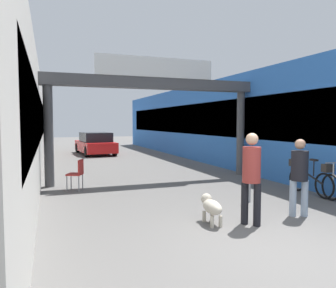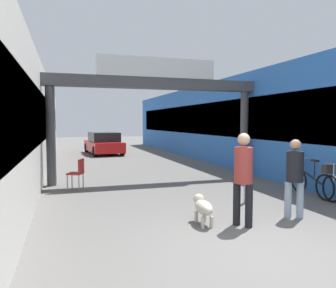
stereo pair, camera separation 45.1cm
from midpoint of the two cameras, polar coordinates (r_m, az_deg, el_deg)
ground_plane at (r=5.46m, az=17.56°, el=-17.31°), size 80.00×80.00×0.00m
storefront_left at (r=15.14m, az=-27.60°, el=3.25°), size 3.00×26.00×3.83m
storefront_right at (r=17.13m, az=8.61°, el=3.66°), size 3.00×26.00×3.83m
arcade_sign_gateway at (r=11.01m, az=-3.52°, el=8.63°), size 7.40×0.47×4.06m
pedestrian_with_dog at (r=6.33m, az=12.35°, el=-4.86°), size 0.48×0.48×1.75m
pedestrian_companion at (r=7.21m, az=20.26°, el=-4.70°), size 0.44×0.44×1.61m
dog_on_leash at (r=6.45m, az=5.49°, el=-10.74°), size 0.33×0.74×0.53m
bicycle_black_second at (r=9.63m, az=21.86°, el=-5.51°), size 0.46×1.69×0.98m
bollard_post_metal at (r=8.23m, az=12.37°, el=-6.31°), size 0.10×0.10×1.02m
cafe_chair_red_nearer at (r=9.76m, az=-16.79°, el=-4.66°), size 0.52×0.52×0.89m
parked_car_red at (r=20.37m, az=-13.17°, el=0.05°), size 2.10×4.14×1.33m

